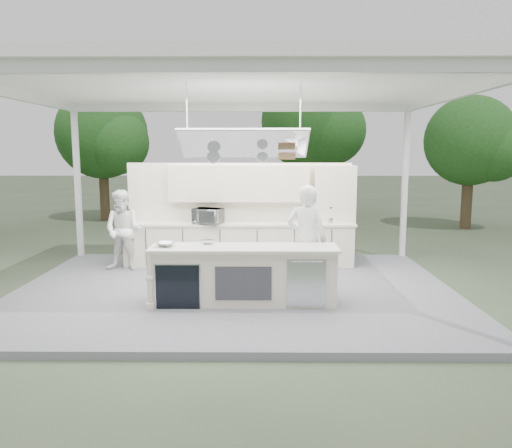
{
  "coord_description": "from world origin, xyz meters",
  "views": [
    {
      "loc": [
        0.47,
        -8.97,
        2.63
      ],
      "look_at": [
        0.39,
        0.4,
        1.26
      ],
      "focal_mm": 35.0,
      "sensor_mm": 36.0,
      "label": 1
    }
  ],
  "objects_px": {
    "demo_island": "(243,275)",
    "back_counter": "(239,244)",
    "sous_chef": "(124,230)",
    "head_chef": "(307,240)"
  },
  "relations": [
    {
      "from": "demo_island",
      "to": "back_counter",
      "type": "bearing_deg",
      "value": 93.63
    },
    {
      "from": "back_counter",
      "to": "head_chef",
      "type": "bearing_deg",
      "value": -60.35
    },
    {
      "from": "back_counter",
      "to": "head_chef",
      "type": "height_order",
      "value": "head_chef"
    },
    {
      "from": "demo_island",
      "to": "head_chef",
      "type": "bearing_deg",
      "value": 27.0
    },
    {
      "from": "back_counter",
      "to": "sous_chef",
      "type": "relative_size",
      "value": 2.98
    },
    {
      "from": "back_counter",
      "to": "head_chef",
      "type": "relative_size",
      "value": 2.63
    },
    {
      "from": "head_chef",
      "to": "demo_island",
      "type": "bearing_deg",
      "value": 41.45
    },
    {
      "from": "back_counter",
      "to": "head_chef",
      "type": "distance_m",
      "value": 2.63
    },
    {
      "from": "back_counter",
      "to": "sous_chef",
      "type": "xyz_separation_m",
      "value": [
        -2.42,
        -0.51,
        0.37
      ]
    },
    {
      "from": "head_chef",
      "to": "sous_chef",
      "type": "relative_size",
      "value": 1.13
    }
  ]
}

